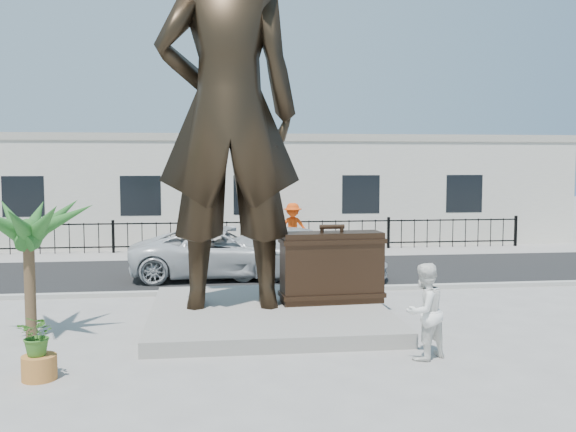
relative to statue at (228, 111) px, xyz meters
name	(u,v)px	position (x,y,z in m)	size (l,w,h in m)	color
ground	(300,337)	(1.37, -1.72, -4.66)	(100.00, 100.00, 0.00)	#9E9991
street	(265,271)	(1.37, 6.28, -4.66)	(40.00, 7.00, 0.01)	black
curb	(277,290)	(1.37, 2.78, -4.60)	(40.00, 0.25, 0.12)	#A5A399
far_sidewalk	(256,253)	(1.37, 10.28, -4.65)	(40.00, 2.50, 0.02)	#9E9991
plinth	(269,313)	(0.87, -0.22, -4.51)	(5.20, 5.20, 0.30)	gray
fence	(254,236)	(1.37, 11.08, -4.06)	(22.00, 0.10, 1.20)	black
building	(248,191)	(1.37, 15.28, -2.46)	(28.00, 7.00, 4.40)	silver
statue	(228,111)	(0.00, 0.00, 0.00)	(3.18, 2.09, 8.72)	black
suitcase	(332,267)	(2.37, 0.10, -3.55)	(2.31, 0.74, 1.63)	black
tourist	(424,311)	(3.38, -3.40, -3.79)	(0.85, 0.66, 1.74)	white
car_white	(218,253)	(-0.16, 5.28, -3.91)	(2.47, 5.35, 1.49)	silver
car_silver	(300,254)	(2.28, 4.70, -3.88)	(2.15, 5.29, 1.53)	#B7BABC
worker	(293,227)	(2.85, 10.59, -3.68)	(1.24, 0.71, 1.92)	#E5430C
palm_tree	(32,338)	(-4.01, -1.11, -4.66)	(1.80, 1.80, 3.20)	#22571F
planter	(39,367)	(-3.21, -3.69, -4.46)	(0.56, 0.56, 0.40)	#B66E30
shrub	(38,335)	(-3.21, -3.69, -3.92)	(0.61, 0.53, 0.68)	#3A6F24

